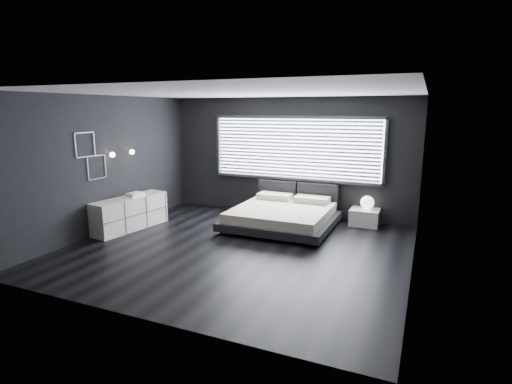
% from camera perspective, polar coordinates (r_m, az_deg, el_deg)
% --- Properties ---
extents(room, '(6.04, 6.00, 2.80)m').
position_cam_1_polar(room, '(7.10, -2.73, 2.67)').
color(room, black).
rests_on(room, ground).
extents(window, '(4.14, 0.09, 1.52)m').
position_cam_1_polar(window, '(9.49, 5.58, 6.19)').
color(window, white).
rests_on(window, ground).
extents(headboard, '(1.96, 0.16, 0.52)m').
position_cam_1_polar(headboard, '(9.56, 5.90, -0.08)').
color(headboard, black).
rests_on(headboard, ground).
extents(sconce_near, '(0.18, 0.11, 0.11)m').
position_cam_1_polar(sconce_near, '(8.76, -19.84, 5.03)').
color(sconce_near, silver).
rests_on(sconce_near, ground).
extents(sconce_far, '(0.18, 0.11, 0.11)m').
position_cam_1_polar(sconce_far, '(9.21, -17.30, 5.49)').
color(sconce_far, silver).
rests_on(sconce_far, ground).
extents(wall_art_upper, '(0.01, 0.48, 0.48)m').
position_cam_1_polar(wall_art_upper, '(8.38, -23.23, 6.23)').
color(wall_art_upper, '#47474C').
rests_on(wall_art_upper, ground).
extents(wall_art_lower, '(0.01, 0.48, 0.48)m').
position_cam_1_polar(wall_art_lower, '(8.60, -21.78, 3.30)').
color(wall_art_lower, '#47474C').
rests_on(wall_art_lower, ground).
extents(bed, '(2.20, 2.10, 0.57)m').
position_cam_1_polar(bed, '(8.67, 3.75, -3.36)').
color(bed, black).
rests_on(bed, ground).
extents(nightstand, '(0.62, 0.52, 0.36)m').
position_cam_1_polar(nightstand, '(9.15, 15.25, -3.49)').
color(nightstand, white).
rests_on(nightstand, ground).
extents(orb_lamp, '(0.29, 0.29, 0.29)m').
position_cam_1_polar(orb_lamp, '(9.10, 15.60, -1.45)').
color(orb_lamp, white).
rests_on(orb_lamp, nightstand).
extents(dresser, '(0.73, 1.78, 0.69)m').
position_cam_1_polar(dresser, '(8.94, -17.52, -2.89)').
color(dresser, white).
rests_on(dresser, ground).
extents(book_stack, '(0.34, 0.40, 0.07)m').
position_cam_1_polar(book_stack, '(8.97, -16.82, -0.30)').
color(book_stack, white).
rests_on(book_stack, dresser).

